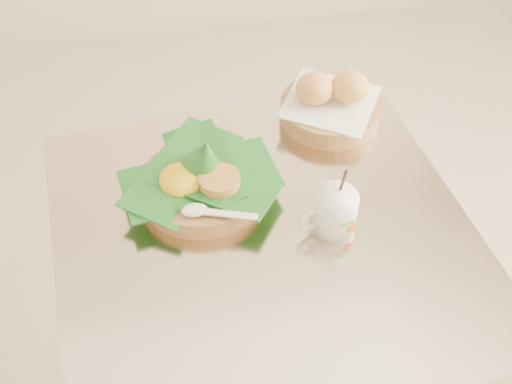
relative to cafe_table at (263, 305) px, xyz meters
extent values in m
cylinder|color=gray|center=(0.00, 0.00, -0.16)|extent=(0.07, 0.07, 0.69)
cube|color=beige|center=(0.00, 0.00, 0.21)|extent=(0.78, 0.78, 0.03)
cylinder|color=#A88248|center=(-0.10, 0.11, 0.24)|extent=(0.22, 0.22, 0.04)
cone|color=#1B5F20|center=(-0.09, 0.12, 0.30)|extent=(0.12, 0.13, 0.11)
ellipsoid|color=yellow|center=(-0.13, 0.11, 0.26)|extent=(0.08, 0.08, 0.05)
cylinder|color=#CC9347|center=(-0.06, 0.08, 0.27)|extent=(0.07, 0.07, 0.02)
cylinder|color=#A88248|center=(0.18, 0.27, 0.24)|extent=(0.20, 0.20, 0.04)
cube|color=white|center=(0.18, 0.27, 0.26)|extent=(0.23, 0.23, 0.01)
ellipsoid|color=orange|center=(0.15, 0.28, 0.29)|extent=(0.08, 0.08, 0.06)
ellipsoid|color=orange|center=(0.22, 0.27, 0.29)|extent=(0.08, 0.08, 0.06)
cylinder|color=white|center=(0.12, 0.00, 0.26)|extent=(0.08, 0.08, 0.07)
torus|color=white|center=(0.08, -0.02, 0.26)|extent=(0.05, 0.03, 0.05)
cylinder|color=#4B2815|center=(0.12, 0.00, 0.29)|extent=(0.07, 0.07, 0.01)
cylinder|color=black|center=(0.13, 0.01, 0.31)|extent=(0.01, 0.04, 0.10)
cube|color=green|center=(0.13, -0.04, 0.26)|extent=(0.03, 0.01, 0.01)
cube|color=orange|center=(0.14, -0.04, 0.25)|extent=(0.02, 0.01, 0.02)
camera|label=1|loc=(-0.13, -0.69, 1.06)|focal=45.00mm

